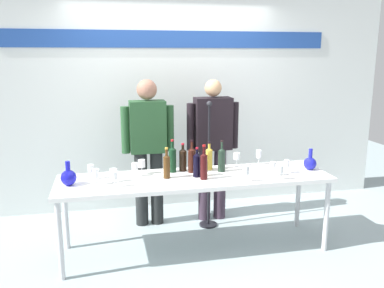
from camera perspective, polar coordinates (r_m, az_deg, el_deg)
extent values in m
plane|color=#98AAAE|center=(4.20, 0.45, -14.46)|extent=(10.00, 10.00, 0.00)
cube|color=white|center=(5.08, -2.92, 7.90)|extent=(5.59, 0.10, 3.00)
cube|color=#234A9E|center=(5.01, -2.88, 14.44)|extent=(3.91, 0.01, 0.20)
cube|color=white|center=(3.93, 0.47, -4.87)|extent=(2.61, 0.69, 0.04)
cylinder|color=silver|center=(3.72, -17.99, -12.77)|extent=(0.05, 0.05, 0.71)
cylinder|color=silver|center=(4.24, 18.28, -9.59)|extent=(0.05, 0.05, 0.71)
cylinder|color=silver|center=(4.26, -17.25, -9.40)|extent=(0.05, 0.05, 0.71)
cylinder|color=silver|center=(4.72, 14.63, -7.06)|extent=(0.05, 0.05, 0.71)
sphere|color=#1617B1|center=(3.81, -16.88, -4.54)|extent=(0.14, 0.14, 0.14)
cylinder|color=#1617B1|center=(3.78, -16.98, -2.99)|extent=(0.04, 0.04, 0.09)
sphere|color=#1A1DB1|center=(4.31, 16.17, -2.64)|extent=(0.13, 0.13, 0.13)
cylinder|color=#1A1DB1|center=(4.28, 16.26, -1.29)|extent=(0.04, 0.04, 0.10)
cylinder|color=black|center=(4.64, -7.09, -6.22)|extent=(0.14, 0.14, 0.85)
cylinder|color=black|center=(4.66, -4.94, -6.10)|extent=(0.14, 0.14, 0.85)
cube|color=#244B2A|center=(4.48, -6.22, 2.44)|extent=(0.39, 0.22, 0.57)
cylinder|color=#244B2A|center=(4.46, -9.33, 1.94)|extent=(0.09, 0.09, 0.51)
cylinder|color=#244B2A|center=(4.51, -3.13, 2.21)|extent=(0.09, 0.09, 0.51)
sphere|color=#976652|center=(4.42, -6.34, 7.59)|extent=(0.22, 0.22, 0.22)
cylinder|color=#372938|center=(4.76, 1.75, -5.68)|extent=(0.14, 0.14, 0.84)
cylinder|color=#372938|center=(4.81, 3.91, -5.52)|extent=(0.14, 0.14, 0.84)
cube|color=black|center=(4.61, 2.93, 2.88)|extent=(0.41, 0.22, 0.59)
cylinder|color=black|center=(4.55, -0.19, 2.41)|extent=(0.09, 0.09, 0.53)
cylinder|color=black|center=(4.69, 5.95, 2.63)|extent=(0.09, 0.09, 0.53)
sphere|color=tan|center=(4.56, 2.98, 7.83)|extent=(0.19, 0.19, 0.19)
cylinder|color=#340B0C|center=(3.81, 1.68, -3.29)|extent=(0.07, 0.07, 0.23)
cone|color=#340B0C|center=(3.78, 1.69, -1.44)|extent=(0.07, 0.07, 0.03)
cylinder|color=#340B0C|center=(3.77, 1.69, -0.98)|extent=(0.03, 0.03, 0.08)
cylinder|color=#AB1616|center=(3.76, 1.70, -0.24)|extent=(0.03, 0.03, 0.02)
cylinder|color=#432910|center=(3.86, -3.56, -3.31)|extent=(0.06, 0.06, 0.21)
cone|color=#432910|center=(3.83, -3.58, -1.66)|extent=(0.06, 0.06, 0.03)
cylinder|color=#432910|center=(3.82, -3.59, -1.28)|extent=(0.03, 0.03, 0.08)
cylinder|color=gold|center=(3.81, -3.60, -0.61)|extent=(0.03, 0.03, 0.02)
cylinder|color=#34140D|center=(4.04, -0.04, -2.43)|extent=(0.08, 0.08, 0.23)
cone|color=#34140D|center=(4.00, -0.04, -0.69)|extent=(0.08, 0.08, 0.03)
cylinder|color=#34140D|center=(4.00, -0.04, -0.27)|extent=(0.03, 0.03, 0.09)
cylinder|color=black|center=(3.99, -0.04, 0.44)|extent=(0.03, 0.03, 0.02)
cylinder|color=black|center=(4.09, -1.29, -2.37)|extent=(0.07, 0.07, 0.21)
cone|color=black|center=(4.06, -1.30, -0.80)|extent=(0.07, 0.07, 0.03)
cylinder|color=black|center=(4.06, -1.30, -0.54)|extent=(0.03, 0.03, 0.06)
cylinder|color=#B51726|center=(4.05, -1.30, 0.00)|extent=(0.03, 0.03, 0.02)
cylinder|color=black|center=(3.89, 0.70, -3.12)|extent=(0.07, 0.07, 0.21)
cone|color=black|center=(3.86, 0.70, -1.46)|extent=(0.07, 0.07, 0.03)
cylinder|color=black|center=(3.86, 0.70, -1.17)|extent=(0.02, 0.02, 0.07)
cylinder|color=#A81524|center=(3.85, 0.70, -0.59)|extent=(0.03, 0.03, 0.02)
cylinder|color=black|center=(4.05, -2.75, -2.36)|extent=(0.07, 0.07, 0.23)
cone|color=black|center=(4.02, -2.77, -0.59)|extent=(0.07, 0.07, 0.03)
cylinder|color=black|center=(4.01, -2.78, -0.19)|extent=(0.03, 0.03, 0.08)
cylinder|color=red|center=(4.00, -2.78, 0.50)|extent=(0.03, 0.03, 0.02)
cylinder|color=gold|center=(4.14, 2.41, -2.20)|extent=(0.07, 0.07, 0.20)
cone|color=gold|center=(4.11, 2.42, -0.66)|extent=(0.07, 0.07, 0.03)
cylinder|color=gold|center=(4.11, 2.43, -0.37)|extent=(0.03, 0.03, 0.07)
cylinder|color=black|center=(4.10, 2.43, 0.19)|extent=(0.03, 0.03, 0.02)
cylinder|color=#1D3023|center=(4.08, 4.17, -2.39)|extent=(0.07, 0.07, 0.21)
cone|color=#1D3023|center=(4.05, 4.20, -0.75)|extent=(0.07, 0.07, 0.03)
cylinder|color=#1D3023|center=(4.04, 4.20, -0.32)|extent=(0.02, 0.02, 0.09)
cylinder|color=black|center=(4.03, 4.22, 0.41)|extent=(0.03, 0.03, 0.02)
cylinder|color=white|center=(3.96, -7.97, -4.49)|extent=(0.05, 0.05, 0.00)
cylinder|color=white|center=(3.96, -7.99, -4.07)|extent=(0.01, 0.01, 0.06)
cylinder|color=white|center=(3.94, -8.01, -3.13)|extent=(0.06, 0.06, 0.08)
cylinder|color=white|center=(3.78, -13.20, -5.56)|extent=(0.05, 0.05, 0.00)
cylinder|color=white|center=(3.77, -13.23, -5.12)|extent=(0.01, 0.01, 0.06)
cylinder|color=white|center=(3.75, -13.28, -4.06)|extent=(0.06, 0.06, 0.09)
cylinder|color=white|center=(3.96, -13.88, -4.76)|extent=(0.06, 0.06, 0.00)
cylinder|color=white|center=(3.95, -13.91, -4.26)|extent=(0.01, 0.01, 0.07)
cylinder|color=white|center=(3.93, -13.97, -3.29)|extent=(0.06, 0.06, 0.07)
cylinder|color=white|center=(3.69, -10.72, -5.90)|extent=(0.06, 0.06, 0.00)
cylinder|color=white|center=(3.68, -10.75, -5.37)|extent=(0.01, 0.01, 0.07)
cylinder|color=white|center=(3.66, -10.79, -4.33)|extent=(0.06, 0.06, 0.07)
cylinder|color=white|center=(4.04, -7.02, -4.15)|extent=(0.06, 0.06, 0.00)
cylinder|color=white|center=(4.03, -7.03, -3.68)|extent=(0.01, 0.01, 0.07)
cylinder|color=white|center=(4.01, -7.06, -2.71)|extent=(0.07, 0.07, 0.08)
cylinder|color=white|center=(3.84, -10.86, -5.18)|extent=(0.06, 0.06, 0.00)
cylinder|color=white|center=(3.83, -10.88, -4.76)|extent=(0.01, 0.01, 0.06)
cylinder|color=white|center=(3.81, -10.92, -3.89)|extent=(0.07, 0.07, 0.07)
cylinder|color=white|center=(4.02, 11.19, -4.39)|extent=(0.06, 0.06, 0.00)
cylinder|color=white|center=(4.01, 11.21, -3.93)|extent=(0.01, 0.01, 0.06)
cylinder|color=white|center=(3.99, 11.25, -2.98)|extent=(0.06, 0.06, 0.07)
cylinder|color=white|center=(4.31, 6.22, -3.07)|extent=(0.05, 0.05, 0.00)
cylinder|color=white|center=(4.30, 6.23, -2.59)|extent=(0.01, 0.01, 0.07)
cylinder|color=white|center=(4.28, 6.26, -1.67)|extent=(0.07, 0.07, 0.07)
cylinder|color=white|center=(3.92, 12.18, -4.87)|extent=(0.05, 0.05, 0.00)
cylinder|color=white|center=(3.91, 12.20, -4.44)|extent=(0.01, 0.01, 0.06)
cylinder|color=white|center=(3.89, 12.24, -3.50)|extent=(0.06, 0.06, 0.07)
cylinder|color=white|center=(4.41, 9.28, -2.81)|extent=(0.06, 0.06, 0.00)
cylinder|color=white|center=(4.40, 9.30, -2.34)|extent=(0.01, 0.01, 0.07)
cylinder|color=white|center=(4.38, 9.33, -1.36)|extent=(0.06, 0.06, 0.08)
cylinder|color=white|center=(4.13, 13.04, -4.00)|extent=(0.06, 0.06, 0.00)
cylinder|color=white|center=(4.12, 13.06, -3.56)|extent=(0.01, 0.01, 0.06)
cylinder|color=white|center=(4.10, 13.11, -2.66)|extent=(0.06, 0.06, 0.07)
cylinder|color=white|center=(3.80, 7.52, -5.25)|extent=(0.06, 0.06, 0.00)
cylinder|color=white|center=(3.79, 7.53, -4.74)|extent=(0.01, 0.01, 0.07)
cylinder|color=white|center=(3.77, 7.57, -3.63)|extent=(0.06, 0.06, 0.08)
cylinder|color=black|center=(4.72, 2.27, -11.17)|extent=(0.20, 0.20, 0.02)
cylinder|color=black|center=(4.50, 2.34, -3.35)|extent=(0.02, 0.02, 1.36)
sphere|color=#232328|center=(4.36, 2.43, 5.65)|extent=(0.06, 0.06, 0.06)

